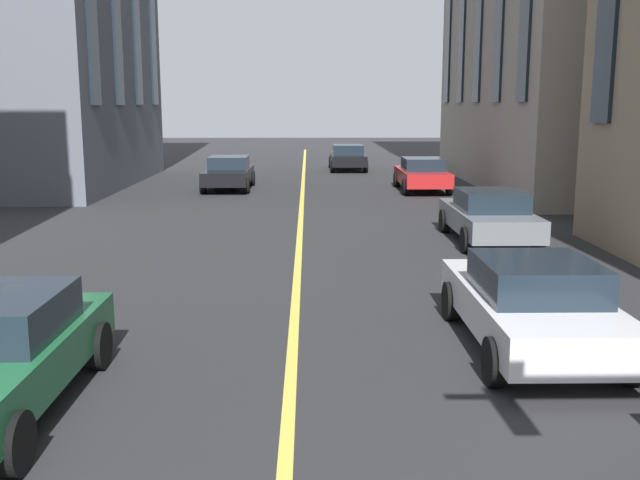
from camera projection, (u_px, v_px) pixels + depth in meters
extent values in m
cube|color=#D8C64C|center=(299.00, 253.00, 17.63)|extent=(80.00, 0.16, 0.01)
cube|color=black|center=(229.00, 175.00, 30.58)|extent=(4.40, 1.80, 0.55)
cube|color=#19232D|center=(229.00, 162.00, 30.70)|extent=(1.85, 1.58, 0.50)
cylinder|color=black|center=(247.00, 186.00, 29.21)|extent=(0.64, 0.22, 0.64)
cylinder|color=black|center=(203.00, 186.00, 29.19)|extent=(0.64, 0.22, 0.64)
cylinder|color=black|center=(252.00, 178.00, 32.07)|extent=(0.64, 0.22, 0.64)
cylinder|color=black|center=(212.00, 178.00, 32.04)|extent=(0.64, 0.22, 0.64)
cube|color=silver|center=(530.00, 309.00, 10.71)|extent=(4.40, 1.80, 0.55)
cube|color=#19232D|center=(537.00, 277.00, 10.40)|extent=(1.85, 1.58, 0.50)
cylinder|color=black|center=(451.00, 301.00, 12.18)|extent=(0.64, 0.22, 0.64)
cylinder|color=black|center=(555.00, 301.00, 12.21)|extent=(0.64, 0.22, 0.64)
cylinder|color=black|center=(495.00, 362.00, 9.32)|extent=(0.64, 0.22, 0.64)
cylinder|color=black|center=(630.00, 361.00, 9.35)|extent=(0.64, 0.22, 0.64)
cube|color=slate|center=(488.00, 219.00, 18.99)|extent=(4.40, 1.80, 0.55)
cube|color=#19232D|center=(491.00, 200.00, 18.67)|extent=(1.85, 1.58, 0.50)
cylinder|color=black|center=(445.00, 221.00, 20.45)|extent=(0.64, 0.22, 0.64)
cylinder|color=black|center=(506.00, 221.00, 20.48)|extent=(0.64, 0.22, 0.64)
cylinder|color=black|center=(467.00, 240.00, 17.60)|extent=(0.64, 0.22, 0.64)
cylinder|color=black|center=(538.00, 240.00, 17.62)|extent=(0.64, 0.22, 0.64)
cube|color=#B21E1E|center=(422.00, 176.00, 30.06)|extent=(4.40, 1.80, 0.55)
cube|color=#19232D|center=(423.00, 164.00, 29.75)|extent=(1.85, 1.58, 0.50)
cylinder|color=black|center=(397.00, 180.00, 31.53)|extent=(0.64, 0.22, 0.64)
cylinder|color=black|center=(437.00, 180.00, 31.56)|extent=(0.64, 0.22, 0.64)
cylinder|color=black|center=(405.00, 187.00, 28.67)|extent=(0.64, 0.22, 0.64)
cylinder|color=black|center=(449.00, 187.00, 28.70)|extent=(0.64, 0.22, 0.64)
cube|color=black|center=(348.00, 159.00, 39.46)|extent=(4.40, 1.80, 0.55)
cube|color=#19232D|center=(348.00, 149.00, 39.15)|extent=(1.85, 1.58, 0.50)
cylinder|color=black|center=(331.00, 162.00, 40.93)|extent=(0.64, 0.22, 0.64)
cylinder|color=black|center=(362.00, 162.00, 40.96)|extent=(0.64, 0.22, 0.64)
cylinder|color=black|center=(332.00, 166.00, 38.07)|extent=(0.64, 0.22, 0.64)
cylinder|color=black|center=(366.00, 166.00, 38.10)|extent=(0.64, 0.22, 0.64)
cylinder|color=black|center=(13.00, 444.00, 7.08)|extent=(0.64, 0.22, 0.64)
cylinder|color=black|center=(98.00, 346.00, 9.93)|extent=(0.64, 0.22, 0.64)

